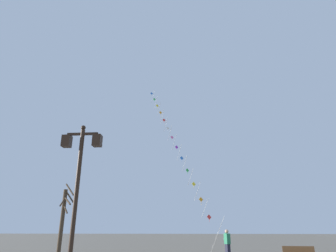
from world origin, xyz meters
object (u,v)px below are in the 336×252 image
twin_lantern_lamp_post (79,171)px  kite_train (175,143)px  kite_flyer (227,244)px  bare_tree (63,219)px

twin_lantern_lamp_post → kite_train: (2.26, 18.23, 6.16)m
kite_flyer → bare_tree: bare_tree is taller
kite_train → bare_tree: 13.39m
kite_flyer → bare_tree: (-10.14, -0.59, 1.43)m
twin_lantern_lamp_post → kite_train: bearing=82.9°
twin_lantern_lamp_post → kite_train: kite_train is taller
bare_tree → kite_flyer: bearing=3.3°
kite_train → bare_tree: kite_train is taller
twin_lantern_lamp_post → bare_tree: size_ratio=1.13×
kite_train → bare_tree: bearing=-126.1°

